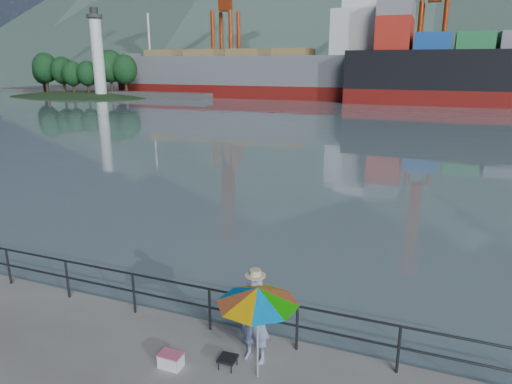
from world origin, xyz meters
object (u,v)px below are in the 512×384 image
Objects in this scene: cooler_bag at (171,361)px; fisherman at (255,319)px; bulk_carrier at (271,73)px; beach_umbrella at (258,296)px.

fisherman is at bearing 29.85° from cooler_bag.
cooler_bag is 0.01× the size of bulk_carrier.
bulk_carrier is at bearing 116.74° from fisherman.
bulk_carrier is at bearing 108.88° from cooler_bag.
cooler_bag is (-1.68, -0.34, -1.57)m from beach_umbrella.
fisherman is 4.06× the size of cooler_bag.
cooler_bag is 76.61m from bulk_carrier.
beach_umbrella is 76.76m from bulk_carrier.
beach_umbrella reaches higher than cooler_bag.
fisherman is at bearing -70.55° from bulk_carrier.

